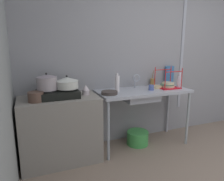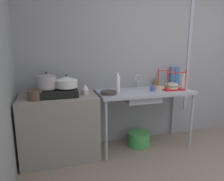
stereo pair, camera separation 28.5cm
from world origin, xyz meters
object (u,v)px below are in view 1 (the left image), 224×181
Objects in this scene: stove at (58,94)px; cereal_box at (169,75)px; frying_pan at (109,93)px; percolator at (86,90)px; small_bowl_on_drainboard at (157,87)px; bucket_on_floor at (138,138)px; bottle_by_rack at (179,82)px; bottle_by_sink at (117,83)px; pot_on_left_burner at (47,82)px; pot_beside_stove at (36,97)px; pot_on_right_burner at (67,83)px; dish_rack at (168,85)px; cup_by_rack at (151,88)px; sink_basin at (140,95)px; utensil_jar at (152,82)px; faucet at (136,79)px.

cereal_box reaches higher than stove.
percolator is at bearing 164.49° from frying_pan.
stove is 1.45m from small_bowl_on_drainboard.
bottle_by_rack is at bearing -8.07° from bucket_on_floor.
pot_on_left_burner is at bearing -177.47° from bottle_by_sink.
pot_beside_stove is 0.62m from percolator.
pot_on_right_burner is at bearing -176.59° from bottle_by_sink.
stove is 1.70× the size of cereal_box.
pot_on_right_burner is 0.69m from bottle_by_sink.
percolator is at bearing 179.27° from dish_rack.
pot_on_right_burner is 3.69× the size of cup_by_rack.
sink_basin is 0.48m from frying_pan.
cup_by_rack is 0.60m from cereal_box.
utensil_jar is at bearing 79.53° from small_bowl_on_drainboard.
faucet is 0.55m from frying_pan.
stove is 1.29m from cup_by_rack.
pot_beside_stove is at bearing -177.09° from sink_basin.
pot_on_left_burner is at bearing 180.00° from pot_on_right_burner.
bucket_on_floor is at bearing 0.72° from pot_on_left_burner.
dish_rack is at bearing -16.96° from faucet.
percolator is at bearing -176.15° from bottle_by_sink.
cereal_box is at bearing 6.97° from pot_on_left_burner.
dish_rack is 1.29× the size of utensil_jar.
pot_on_right_burner is 0.91× the size of dish_rack.
dish_rack is at bearing -0.19° from stove.
percolator is at bearing 1.71° from stove.
pot_on_left_burner is 1.13× the size of frying_pan.
pot_on_right_burner is 1.18m from cup_by_rack.
stove is 1.16m from faucet.
percolator is 0.45× the size of cereal_box.
sink_basin is at bearing -98.91° from faucet.
stove is at bearing -177.09° from bottle_by_sink.
pot_on_left_burner reaches higher than small_bowl_on_drainboard.
bottle_by_sink is at bearing 166.18° from sink_basin.
utensil_jar reaches higher than frying_pan.
frying_pan reaches higher than bucket_on_floor.
cereal_box is at bearing 9.41° from pot_beside_stove.
utensil_jar reaches higher than bottle_by_rack.
pot_beside_stove is (-0.14, -0.11, -0.14)m from pot_on_left_burner.
dish_rack is (1.61, -0.01, -0.00)m from stove.
cup_by_rack is 0.19m from small_bowl_on_drainboard.
percolator reaches higher than sink_basin.
pot_on_right_burner reaches higher than bottle_by_sink.
bottle_by_sink is at bearing -163.88° from cereal_box.
sink_basin is 0.27m from faucet.
stove reaches higher than bucket_on_floor.
pot_on_left_burner is 1.27m from faucet.
bottle_by_rack reaches higher than frying_pan.
small_bowl_on_drainboard is (1.45, 0.04, -0.03)m from stove.
stove is 0.65m from frying_pan.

